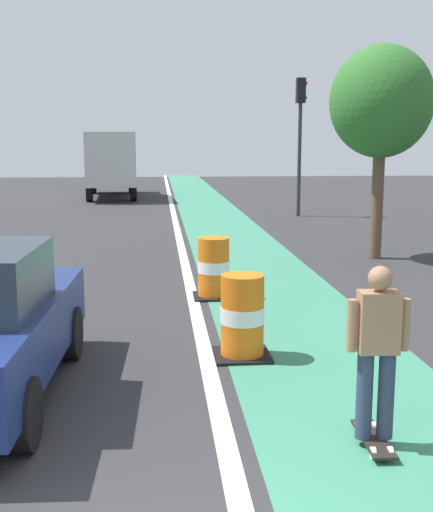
# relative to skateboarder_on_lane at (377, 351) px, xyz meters

# --- Properties ---
(bike_lane_strip) EXTENTS (2.50, 80.00, 0.01)m
(bike_lane_strip) POSITION_rel_skateboarder_on_lane_xyz_m (0.15, 10.15, -0.91)
(bike_lane_strip) COLOR #387F60
(bike_lane_strip) RESTS_ON ground
(lane_divider_stripe) EXTENTS (0.20, 80.00, 0.01)m
(lane_divider_stripe) POSITION_rel_skateboarder_on_lane_xyz_m (-1.35, 10.15, -0.91)
(lane_divider_stripe) COLOR silver
(lane_divider_stripe) RESTS_ON ground
(skateboarder_on_lane) EXTENTS (0.57, 0.81, 1.69)m
(skateboarder_on_lane) POSITION_rel_skateboarder_on_lane_xyz_m (0.00, 0.00, 0.00)
(skateboarder_on_lane) COLOR black
(skateboarder_on_lane) RESTS_ON ground
(traffic_barrel_front) EXTENTS (0.73, 0.73, 1.09)m
(traffic_barrel_front) POSITION_rel_skateboarder_on_lane_xyz_m (-0.88, 2.62, -0.38)
(traffic_barrel_front) COLOR orange
(traffic_barrel_front) RESTS_ON ground
(traffic_barrel_mid) EXTENTS (0.73, 0.73, 1.09)m
(traffic_barrel_mid) POSITION_rel_skateboarder_on_lane_xyz_m (-0.97, 5.95, -0.38)
(traffic_barrel_mid) COLOR orange
(traffic_barrel_mid) RESTS_ON ground
(delivery_truck_down_block) EXTENTS (2.73, 7.72, 3.23)m
(delivery_truck_down_block) POSITION_rel_skateboarder_on_lane_xyz_m (-4.28, 27.98, 0.94)
(delivery_truck_down_block) COLOR beige
(delivery_truck_down_block) RESTS_ON ground
(traffic_light_corner) EXTENTS (0.41, 0.32, 5.10)m
(traffic_light_corner) POSITION_rel_skateboarder_on_lane_xyz_m (3.35, 18.80, 2.59)
(traffic_light_corner) COLOR #2D2D2D
(traffic_light_corner) RESTS_ON ground
(street_tree_sidewalk) EXTENTS (2.40, 2.40, 5.00)m
(street_tree_sidewalk) POSITION_rel_skateboarder_on_lane_xyz_m (3.25, 9.62, 2.76)
(street_tree_sidewalk) COLOR brown
(street_tree_sidewalk) RESTS_ON ground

